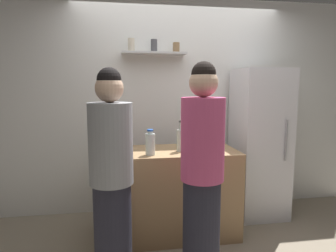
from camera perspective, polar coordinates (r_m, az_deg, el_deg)
name	(u,v)px	position (r m, az deg, el deg)	size (l,w,h in m)	color
back_wall_assembly	(177,106)	(3.73, 1.73, 3.88)	(4.80, 0.32, 2.60)	white
refrigerator	(259,143)	(3.70, 17.14, -3.19)	(0.57, 0.61, 1.75)	white
counter	(168,192)	(3.17, 0.00, -12.63)	(1.41, 0.64, 0.90)	#9E7A51
baking_pan	(203,147)	(3.10, 6.73, -4.03)	(0.34, 0.24, 0.05)	gray
utensil_holder	(116,148)	(2.92, -9.92, -4.14)	(0.12, 0.12, 0.21)	#B2B2B7
wine_bottle_pale_glass	(181,140)	(2.97, 2.42, -2.63)	(0.08, 0.08, 0.31)	#B2BFB2
wine_bottle_dark_glass	(118,140)	(3.07, -9.56, -2.63)	(0.07, 0.07, 0.29)	black
water_bottle_plastic	(150,144)	(2.82, -3.43, -3.38)	(0.09, 0.09, 0.25)	silver
person_grey_hoodie	(112,178)	(2.39, -10.77, -9.79)	(0.34, 0.34, 1.69)	#262633
person_pink_top	(202,174)	(2.38, 6.57, -9.08)	(0.34, 0.34, 1.74)	#262633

